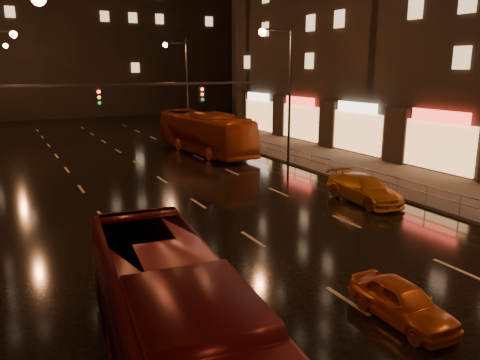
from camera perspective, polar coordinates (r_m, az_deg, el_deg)
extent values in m
plane|color=black|center=(28.51, -8.21, -0.82)|extent=(140.00, 140.00, 0.00)
cube|color=#38332D|center=(31.63, 18.84, 0.16)|extent=(7.00, 70.00, 0.15)
cube|color=black|center=(27.07, -12.72, 11.31)|extent=(15.20, 0.14, 0.14)
cube|color=black|center=(26.65, -16.85, 9.64)|extent=(0.32, 0.18, 0.95)
cube|color=black|center=(28.39, -4.71, 10.37)|extent=(0.32, 0.18, 0.95)
sphere|color=#FF1E19|center=(26.52, -16.85, 10.27)|extent=(0.18, 0.18, 0.18)
cylinder|color=#99999E|center=(54.06, -6.52, 6.71)|extent=(0.04, 0.04, 1.00)
cube|color=#99999E|center=(31.40, 10.85, 2.46)|extent=(0.05, 56.00, 0.05)
cube|color=#99999E|center=(31.47, 10.82, 1.75)|extent=(0.05, 56.00, 0.05)
imported|color=#5E0D10|center=(10.20, -7.25, -18.94)|extent=(3.71, 11.27, 3.08)
imported|color=#94320E|center=(39.24, -4.30, 5.75)|extent=(3.84, 12.47, 3.42)
imported|color=#C75012|center=(14.34, 19.15, -13.86)|extent=(1.47, 3.45, 1.16)
imported|color=#C86C12|center=(25.78, 14.89, -1.05)|extent=(2.20, 4.96, 1.41)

